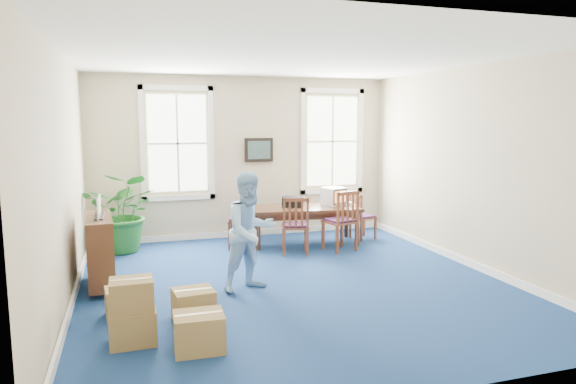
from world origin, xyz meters
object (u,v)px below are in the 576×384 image
object	(u,v)px
conference_table	(305,225)
crt_tv	(334,196)
credenza	(100,255)
chair_near_left	(295,225)
cardboard_boxes	(150,305)
potted_plant	(124,212)
man	(251,231)

from	to	relation	value
conference_table	crt_tv	world-z (taller)	crt_tv
credenza	chair_near_left	bearing A→B (deg)	12.55
cardboard_boxes	potted_plant	bearing A→B (deg)	93.87
credenza	potted_plant	size ratio (longest dim) A/B	0.83
crt_tv	potted_plant	world-z (taller)	potted_plant
man	credenza	size ratio (longest dim) A/B	1.38
chair_near_left	cardboard_boxes	xyz separation A→B (m)	(-2.60, -2.90, -0.15)
conference_table	cardboard_boxes	xyz separation A→B (m)	(-3.02, -3.61, 0.01)
crt_tv	cardboard_boxes	world-z (taller)	crt_tv
man	potted_plant	world-z (taller)	man
conference_table	credenza	bearing A→B (deg)	-147.95
chair_near_left	credenza	size ratio (longest dim) A/B	0.86
credenza	cardboard_boxes	bearing A→B (deg)	-77.15
potted_plant	chair_near_left	bearing A→B (deg)	-20.30
chair_near_left	man	world-z (taller)	man
man	potted_plant	bearing A→B (deg)	101.67
cardboard_boxes	man	bearing A→B (deg)	41.44
chair_near_left	cardboard_boxes	world-z (taller)	chair_near_left
chair_near_left	conference_table	bearing A→B (deg)	-106.62
crt_tv	conference_table	bearing A→B (deg)	163.78
conference_table	potted_plant	size ratio (longest dim) A/B	1.45
conference_table	potted_plant	xyz separation A→B (m)	(-3.29, 0.35, 0.36)
potted_plant	cardboard_boxes	size ratio (longest dim) A/B	1.11
potted_plant	conference_table	bearing A→B (deg)	-6.12
chair_near_left	credenza	bearing A→B (deg)	30.77
potted_plant	cardboard_boxes	bearing A→B (deg)	-86.13
conference_table	chair_near_left	distance (m)	0.84
man	cardboard_boxes	bearing A→B (deg)	-158.59
potted_plant	cardboard_boxes	distance (m)	3.98
credenza	cardboard_boxes	distance (m)	2.05
crt_tv	man	size ratio (longest dim) A/B	0.25
conference_table	cardboard_boxes	size ratio (longest dim) A/B	1.61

